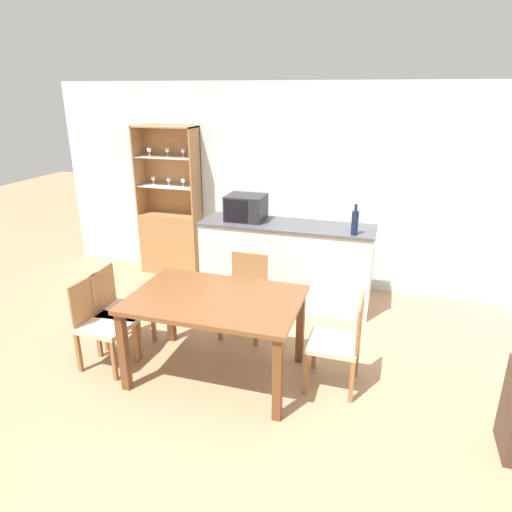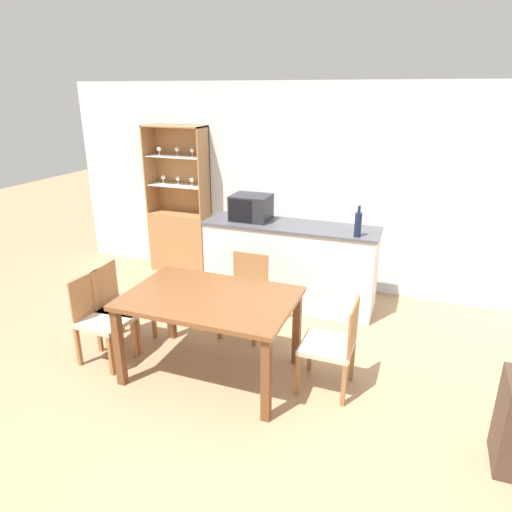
{
  "view_description": "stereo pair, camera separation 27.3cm",
  "coord_description": "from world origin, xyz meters",
  "px_view_note": "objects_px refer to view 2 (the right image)",
  "views": [
    {
      "loc": [
        1.11,
        -3.02,
        2.45
      ],
      "look_at": [
        -0.14,
        1.1,
        0.87
      ],
      "focal_mm": 32.0,
      "sensor_mm": 36.0,
      "label": 1
    },
    {
      "loc": [
        1.37,
        -2.93,
        2.45
      ],
      "look_at": [
        -0.14,
        1.1,
        0.87
      ],
      "focal_mm": 32.0,
      "sensor_mm": 36.0,
      "label": 2
    }
  ],
  "objects_px": {
    "display_cabinet": "(181,230)",
    "dining_chair_side_right_far": "(332,345)",
    "dining_chair_head_far": "(245,295)",
    "wine_bottle": "(358,224)",
    "dining_table": "(210,306)",
    "microwave": "(251,207)",
    "dining_chair_side_left_far": "(121,306)",
    "dining_chair_side_left_near": "(102,319)"
  },
  "relations": [
    {
      "from": "display_cabinet",
      "to": "dining_chair_side_right_far",
      "type": "distance_m",
      "value": 3.28
    },
    {
      "from": "dining_chair_side_right_far",
      "to": "dining_chair_head_far",
      "type": "bearing_deg",
      "value": 58.57
    },
    {
      "from": "dining_chair_head_far",
      "to": "wine_bottle",
      "type": "distance_m",
      "value": 1.39
    },
    {
      "from": "dining_table",
      "to": "dining_chair_head_far",
      "type": "xyz_separation_m",
      "value": [
        0.0,
        0.82,
        -0.25
      ]
    },
    {
      "from": "dining_table",
      "to": "wine_bottle",
      "type": "relative_size",
      "value": 4.38
    },
    {
      "from": "dining_chair_head_far",
      "to": "microwave",
      "type": "bearing_deg",
      "value": -72.56
    },
    {
      "from": "display_cabinet",
      "to": "dining_chair_side_left_far",
      "type": "xyz_separation_m",
      "value": [
        0.46,
        -2.03,
        -0.16
      ]
    },
    {
      "from": "dining_chair_side_left_far",
      "to": "dining_chair_head_far",
      "type": "bearing_deg",
      "value": 118.81
    },
    {
      "from": "dining_table",
      "to": "dining_chair_side_left_near",
      "type": "distance_m",
      "value": 1.1
    },
    {
      "from": "dining_chair_side_left_far",
      "to": "wine_bottle",
      "type": "relative_size",
      "value": 2.5
    },
    {
      "from": "display_cabinet",
      "to": "wine_bottle",
      "type": "bearing_deg",
      "value": -15.63
    },
    {
      "from": "dining_chair_side_right_far",
      "to": "wine_bottle",
      "type": "relative_size",
      "value": 2.5
    },
    {
      "from": "dining_chair_side_left_far",
      "to": "wine_bottle",
      "type": "distance_m",
      "value": 2.56
    },
    {
      "from": "dining_chair_head_far",
      "to": "wine_bottle",
      "type": "xyz_separation_m",
      "value": [
        1.02,
        0.64,
        0.7
      ]
    },
    {
      "from": "dining_table",
      "to": "dining_chair_side_right_far",
      "type": "xyz_separation_m",
      "value": [
        1.06,
        0.15,
        -0.25
      ]
    },
    {
      "from": "dining_chair_side_left_near",
      "to": "dining_chair_side_right_far",
      "type": "relative_size",
      "value": 1.0
    },
    {
      "from": "dining_chair_side_left_near",
      "to": "microwave",
      "type": "relative_size",
      "value": 1.87
    },
    {
      "from": "display_cabinet",
      "to": "wine_bottle",
      "type": "relative_size",
      "value": 6.01
    },
    {
      "from": "dining_chair_side_left_near",
      "to": "wine_bottle",
      "type": "xyz_separation_m",
      "value": [
        2.08,
        1.6,
        0.7
      ]
    },
    {
      "from": "wine_bottle",
      "to": "dining_table",
      "type": "bearing_deg",
      "value": -124.91
    },
    {
      "from": "display_cabinet",
      "to": "dining_table",
      "type": "bearing_deg",
      "value": -55.02
    },
    {
      "from": "dining_table",
      "to": "dining_chair_side_left_near",
      "type": "relative_size",
      "value": 1.75
    },
    {
      "from": "display_cabinet",
      "to": "dining_chair_side_right_far",
      "type": "bearing_deg",
      "value": -38.15
    },
    {
      "from": "dining_chair_head_far",
      "to": "dining_chair_side_right_far",
      "type": "xyz_separation_m",
      "value": [
        1.06,
        -0.67,
        0.0
      ]
    },
    {
      "from": "dining_chair_head_far",
      "to": "microwave",
      "type": "height_order",
      "value": "microwave"
    },
    {
      "from": "wine_bottle",
      "to": "dining_chair_head_far",
      "type": "bearing_deg",
      "value": -147.73
    },
    {
      "from": "dining_chair_side_left_far",
      "to": "microwave",
      "type": "bearing_deg",
      "value": 149.37
    },
    {
      "from": "dining_table",
      "to": "wine_bottle",
      "type": "bearing_deg",
      "value": 55.09
    },
    {
      "from": "dining_chair_head_far",
      "to": "display_cabinet",
      "type": "bearing_deg",
      "value": -41.48
    },
    {
      "from": "dining_chair_side_left_near",
      "to": "wine_bottle",
      "type": "distance_m",
      "value": 2.72
    },
    {
      "from": "dining_chair_side_left_far",
      "to": "microwave",
      "type": "height_order",
      "value": "microwave"
    },
    {
      "from": "wine_bottle",
      "to": "dining_chair_side_left_far",
      "type": "bearing_deg",
      "value": -147.65
    },
    {
      "from": "display_cabinet",
      "to": "wine_bottle",
      "type": "distance_m",
      "value": 2.69
    },
    {
      "from": "microwave",
      "to": "dining_chair_head_far",
      "type": "bearing_deg",
      "value": -72.79
    },
    {
      "from": "dining_chair_side_right_far",
      "to": "dining_chair_side_left_near",
      "type": "bearing_deg",
      "value": 98.72
    },
    {
      "from": "dining_table",
      "to": "dining_chair_side_right_far",
      "type": "distance_m",
      "value": 1.1
    },
    {
      "from": "dining_table",
      "to": "dining_chair_side_left_far",
      "type": "relative_size",
      "value": 1.75
    },
    {
      "from": "dining_chair_side_left_near",
      "to": "dining_chair_side_left_far",
      "type": "relative_size",
      "value": 1.0
    },
    {
      "from": "dining_chair_side_left_far",
      "to": "microwave",
      "type": "xyz_separation_m",
      "value": [
        0.79,
        1.55,
        0.71
      ]
    },
    {
      "from": "dining_table",
      "to": "dining_chair_side_right_far",
      "type": "height_order",
      "value": "dining_chair_side_right_far"
    },
    {
      "from": "dining_chair_side_left_far",
      "to": "microwave",
      "type": "distance_m",
      "value": 1.88
    },
    {
      "from": "dining_table",
      "to": "wine_bottle",
      "type": "distance_m",
      "value": 1.84
    }
  ]
}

